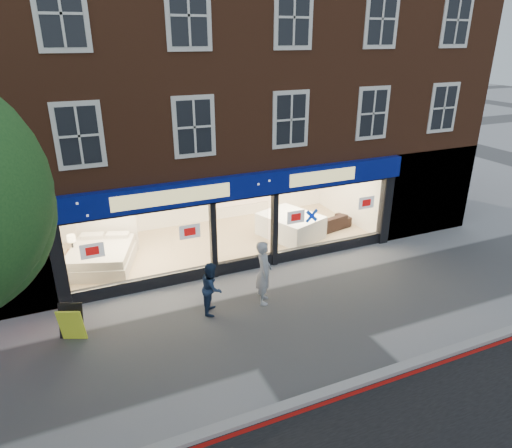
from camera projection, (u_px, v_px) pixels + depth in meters
ground at (287, 318)px, 12.43m from camera, size 120.00×120.00×0.00m
kerb_line at (353, 393)px, 9.80m from camera, size 60.00×0.10×0.01m
kerb_stone at (348, 385)px, 9.95m from camera, size 60.00×0.25×0.12m
showroom_floor at (223, 242)px, 16.86m from camera, size 11.00×4.50×0.10m
building at (200, 50)px, 15.75m from camera, size 19.00×8.26×10.30m
display_bed at (102, 254)px, 14.99m from camera, size 2.66×2.92×1.37m
bedside_table at (75, 259)px, 14.92m from camera, size 0.52×0.52×0.55m
mattress_stack at (290, 225)px, 17.15m from camera, size 2.32×2.58×0.84m
sofa at (327, 223)px, 17.78m from camera, size 2.05×1.13×0.57m
a_board at (71, 323)px, 11.40m from camera, size 0.73×0.61×0.95m
pedestrian_grey at (264, 272)px, 12.87m from camera, size 0.68×0.81×1.90m
pedestrian_blue at (212, 288)px, 12.47m from camera, size 0.82×0.90×1.50m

